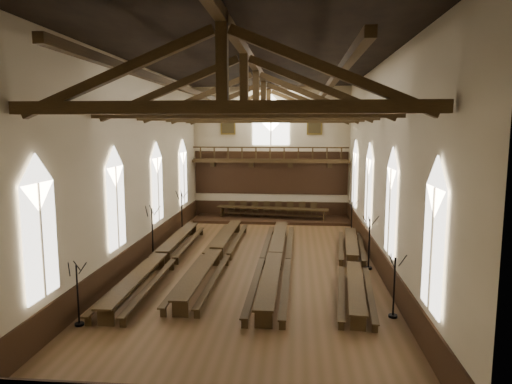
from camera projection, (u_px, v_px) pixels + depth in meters
The scene contains 21 objects.
ground at pixel (256, 266), 22.93m from camera, with size 26.00×26.00×0.00m, color brown.
room_walls at pixel (256, 137), 22.04m from camera, with size 26.00×26.00×26.00m.
wainscot_band at pixel (256, 254), 22.85m from camera, with size 12.00×26.00×1.20m.
side_windows at pixel (256, 192), 22.41m from camera, with size 11.85×19.80×4.50m.
end_window at pixel (271, 123), 34.66m from camera, with size 2.80×0.12×3.80m.
minstrels_gallery at pixel (271, 167), 34.88m from camera, with size 11.80×1.24×3.70m.
portraits at pixel (271, 125), 34.67m from camera, with size 7.75×0.09×1.45m.
roof_trusses at pixel (256, 100), 21.80m from camera, with size 11.70×25.70×2.80m.
refectory_row_a at pixel (161, 256), 22.64m from camera, with size 1.61×14.47×0.76m.
refectory_row_b at pixel (216, 252), 23.38m from camera, with size 1.62×14.49×0.76m.
refectory_row_c at pixel (275, 256), 22.56m from camera, with size 1.67×14.73×0.78m.
refectory_row_d at pixel (354, 262), 21.87m from camera, with size 1.96×13.82×0.68m.
dais at pixel (272, 219), 34.15m from camera, with size 11.40×3.05×0.20m, color black.
high_table at pixel (272, 209), 34.04m from camera, with size 8.41×1.95×0.78m.
high_chairs at pixel (273, 208), 34.86m from camera, with size 6.80×0.51×1.11m.
candelabrum_left_near at pixel (78, 306), 15.87m from camera, with size 0.66×0.70×2.31m.
candelabrum_left_mid at pixel (153, 243), 24.06m from camera, with size 0.82×0.87×2.87m.
candelabrum_left_far at pixel (182, 220), 30.19m from camera, with size 0.84×0.82×2.82m.
candelabrum_right_near at pixel (394, 298), 16.56m from camera, with size 0.68×0.72×2.38m.
candelabrum_right_mid at pixel (369, 253), 22.28m from camera, with size 0.79×0.78×2.66m.
candelabrum_right_far at pixel (351, 225), 29.38m from camera, with size 0.62×0.71×2.30m.
Camera 1 is at (1.96, -22.11, 6.84)m, focal length 32.00 mm.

